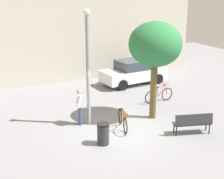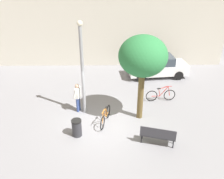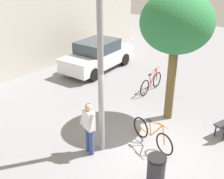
# 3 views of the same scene
# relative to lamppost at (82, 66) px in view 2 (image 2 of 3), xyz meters

# --- Properties ---
(ground_plane) EXTENTS (36.00, 36.00, 0.00)m
(ground_plane) POSITION_rel_lamppost_xyz_m (0.98, -1.33, -2.76)
(ground_plane) COLOR gray
(building_facade) EXTENTS (18.85, 2.00, 7.96)m
(building_facade) POSITION_rel_lamppost_xyz_m (0.98, 7.97, 1.22)
(building_facade) COLOR beige
(building_facade) RESTS_ON ground_plane
(lamppost) EXTENTS (0.28, 0.28, 5.07)m
(lamppost) POSITION_rel_lamppost_xyz_m (0.00, 0.00, 0.00)
(lamppost) COLOR gray
(lamppost) RESTS_ON ground_plane
(person_by_lamppost) EXTENTS (0.40, 0.63, 1.67)m
(person_by_lamppost) POSITION_rel_lamppost_xyz_m (-0.37, 0.16, -1.79)
(person_by_lamppost) COLOR #334784
(person_by_lamppost) RESTS_ON ground_plane
(park_bench) EXTENTS (1.67, 0.89, 0.92)m
(park_bench) POSITION_rel_lamppost_xyz_m (3.55, -2.78, -2.21)
(park_bench) COLOR #2D2D33
(park_bench) RESTS_ON ground_plane
(plaza_tree) EXTENTS (2.38, 2.38, 4.50)m
(plaza_tree) POSITION_rel_lamppost_xyz_m (2.99, -0.53, 0.69)
(plaza_tree) COLOR brown
(plaza_tree) RESTS_ON ground_plane
(bicycle_red) EXTENTS (1.81, 0.20, 0.97)m
(bicycle_red) POSITION_rel_lamppost_xyz_m (4.46, 1.20, -2.38)
(bicycle_red) COLOR black
(bicycle_red) RESTS_ON ground_plane
(bicycle_orange) EXTENTS (0.51, 1.76, 0.97)m
(bicycle_orange) POSITION_rel_lamppost_xyz_m (1.16, -1.05, -2.38)
(bicycle_orange) COLOR black
(bicycle_orange) RESTS_ON ground_plane
(parked_car_white) EXTENTS (4.35, 2.15, 1.55)m
(parked_car_white) POSITION_rel_lamppost_xyz_m (4.89, 4.84, -1.98)
(parked_car_white) COLOR silver
(parked_car_white) RESTS_ON ground_plane
(trash_bin) EXTENTS (0.49, 0.49, 0.87)m
(trash_bin) POSITION_rel_lamppost_xyz_m (-0.20, -2.06, -2.32)
(trash_bin) COLOR #2D2D33
(trash_bin) RESTS_ON ground_plane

